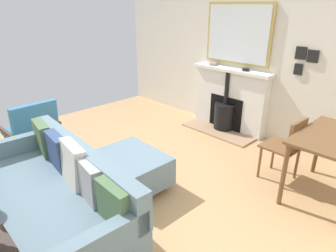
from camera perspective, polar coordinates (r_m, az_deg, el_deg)
name	(u,v)px	position (r m, az deg, el deg)	size (l,w,h in m)	color
ground_plane	(126,183)	(3.66, -8.31, -11.00)	(4.97, 5.54, 0.01)	tan
wall_left	(247,47)	(4.95, 15.32, 14.86)	(0.12, 5.54, 2.81)	beige
fireplace	(228,103)	(5.07, 11.77, 4.38)	(0.60, 1.42, 1.06)	#9E7A5B
mirror_over_mantel	(238,34)	(4.93, 13.56, 17.21)	(0.04, 1.17, 0.94)	tan
mantel_bowl_near	(213,64)	(5.14, 8.81, 12.05)	(0.15, 0.15, 0.04)	#9E9384
mantel_bowl_far	(246,69)	(4.78, 15.07, 10.74)	(0.12, 0.12, 0.04)	black
sofa	(56,194)	(3.02, -21.21, -12.42)	(0.98, 2.12, 0.82)	#B2B2B7
ottoman	(131,168)	(3.45, -7.24, -8.18)	(0.68, 0.84, 0.42)	#B2B2B7
armchair_accent	(32,127)	(4.38, -25.20, -0.13)	(0.70, 0.61, 0.84)	#4C3321
dining_chair_near_fireplace	(288,145)	(3.71, 22.53, -3.42)	(0.42, 0.42, 0.82)	brown
photo_gallery_row	(304,59)	(4.48, 25.29, 11.92)	(0.02, 0.31, 0.39)	black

